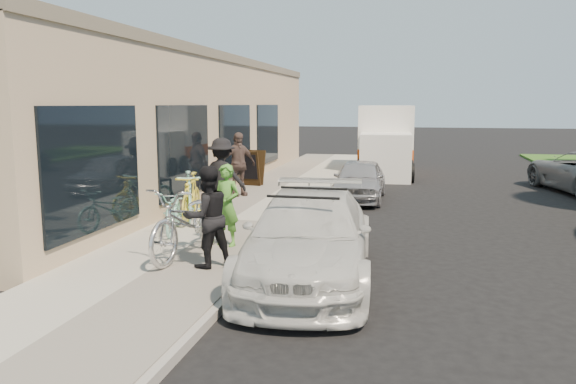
{
  "coord_description": "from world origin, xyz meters",
  "views": [
    {
      "loc": [
        1.99,
        -8.82,
        2.72
      ],
      "look_at": [
        -0.35,
        1.59,
        1.05
      ],
      "focal_mm": 35.0,
      "sensor_mm": 36.0,
      "label": 1
    }
  ],
  "objects_px": {
    "bike_rack": "(188,194)",
    "man_standing": "(207,217)",
    "cruiser_bike_c": "(191,197)",
    "cruiser_bike_a": "(189,196)",
    "sandwich_board": "(252,168)",
    "moving_truck": "(385,144)",
    "sedan_white": "(309,237)",
    "woman_rider": "(226,205)",
    "tandem_bike": "(189,221)",
    "bystander_a": "(222,176)",
    "sedan_silver": "(359,180)",
    "bystander_b": "(238,164)",
    "cruiser_bike_b": "(174,211)"
  },
  "relations": [
    {
      "from": "sedan_silver",
      "to": "cruiser_bike_c",
      "type": "height_order",
      "value": "cruiser_bike_c"
    },
    {
      "from": "sandwich_board",
      "to": "cruiser_bike_c",
      "type": "distance_m",
      "value": 5.63
    },
    {
      "from": "cruiser_bike_a",
      "to": "bystander_b",
      "type": "xyz_separation_m",
      "value": [
        0.06,
        3.43,
        0.36
      ]
    },
    {
      "from": "bike_rack",
      "to": "cruiser_bike_a",
      "type": "distance_m",
      "value": 0.54
    },
    {
      "from": "bike_rack",
      "to": "sandwich_board",
      "type": "xyz_separation_m",
      "value": [
        0.09,
        5.01,
        0.07
      ]
    },
    {
      "from": "man_standing",
      "to": "cruiser_bike_b",
      "type": "bearing_deg",
      "value": -98.57
    },
    {
      "from": "moving_truck",
      "to": "cruiser_bike_c",
      "type": "height_order",
      "value": "moving_truck"
    },
    {
      "from": "bystander_a",
      "to": "bystander_b",
      "type": "bearing_deg",
      "value": -75.59
    },
    {
      "from": "sandwich_board",
      "to": "man_standing",
      "type": "distance_m",
      "value": 9.11
    },
    {
      "from": "moving_truck",
      "to": "man_standing",
      "type": "xyz_separation_m",
      "value": [
        -2.05,
        -14.22,
        -0.22
      ]
    },
    {
      "from": "sedan_white",
      "to": "cruiser_bike_a",
      "type": "distance_m",
      "value": 4.66
    },
    {
      "from": "woman_rider",
      "to": "tandem_bike",
      "type": "bearing_deg",
      "value": -97.64
    },
    {
      "from": "bike_rack",
      "to": "cruiser_bike_a",
      "type": "bearing_deg",
      "value": -65.57
    },
    {
      "from": "woman_rider",
      "to": "cruiser_bike_b",
      "type": "distance_m",
      "value": 1.65
    },
    {
      "from": "moving_truck",
      "to": "woman_rider",
      "type": "xyz_separation_m",
      "value": [
        -2.2,
        -12.85,
        -0.28
      ]
    },
    {
      "from": "cruiser_bike_b",
      "to": "cruiser_bike_c",
      "type": "height_order",
      "value": "cruiser_bike_c"
    },
    {
      "from": "sedan_silver",
      "to": "cruiser_bike_b",
      "type": "relative_size",
      "value": 2.07
    },
    {
      "from": "woman_rider",
      "to": "moving_truck",
      "type": "bearing_deg",
      "value": 96.46
    },
    {
      "from": "cruiser_bike_a",
      "to": "bystander_b",
      "type": "relative_size",
      "value": 0.99
    },
    {
      "from": "bystander_a",
      "to": "bystander_b",
      "type": "distance_m",
      "value": 2.7
    },
    {
      "from": "man_standing",
      "to": "bystander_b",
      "type": "relative_size",
      "value": 0.9
    },
    {
      "from": "cruiser_bike_c",
      "to": "sedan_silver",
      "type": "bearing_deg",
      "value": 43.5
    },
    {
      "from": "sedan_silver",
      "to": "man_standing",
      "type": "xyz_separation_m",
      "value": [
        -1.67,
        -7.74,
        0.38
      ]
    },
    {
      "from": "bike_rack",
      "to": "man_standing",
      "type": "xyz_separation_m",
      "value": [
        1.96,
        -3.9,
        0.31
      ]
    },
    {
      "from": "woman_rider",
      "to": "man_standing",
      "type": "height_order",
      "value": "man_standing"
    },
    {
      "from": "bike_rack",
      "to": "cruiser_bike_c",
      "type": "bearing_deg",
      "value": -61.66
    },
    {
      "from": "cruiser_bike_a",
      "to": "cruiser_bike_c",
      "type": "bearing_deg",
      "value": -72.66
    },
    {
      "from": "sandwich_board",
      "to": "bystander_a",
      "type": "height_order",
      "value": "bystander_a"
    },
    {
      "from": "cruiser_bike_c",
      "to": "bike_rack",
      "type": "bearing_deg",
      "value": 108.33
    },
    {
      "from": "bike_rack",
      "to": "cruiser_bike_c",
      "type": "relative_size",
      "value": 0.47
    },
    {
      "from": "cruiser_bike_c",
      "to": "bystander_a",
      "type": "bearing_deg",
      "value": 55.52
    },
    {
      "from": "bike_rack",
      "to": "bystander_b",
      "type": "relative_size",
      "value": 0.46
    },
    {
      "from": "sedan_white",
      "to": "cruiser_bike_c",
      "type": "height_order",
      "value": "sedan_white"
    },
    {
      "from": "cruiser_bike_a",
      "to": "cruiser_bike_c",
      "type": "xyz_separation_m",
      "value": [
        0.11,
        -0.13,
        -0.0
      ]
    },
    {
      "from": "sedan_white",
      "to": "man_standing",
      "type": "bearing_deg",
      "value": -179.03
    },
    {
      "from": "sandwich_board",
      "to": "moving_truck",
      "type": "distance_m",
      "value": 6.62
    },
    {
      "from": "tandem_bike",
      "to": "man_standing",
      "type": "height_order",
      "value": "man_standing"
    },
    {
      "from": "sandwich_board",
      "to": "woman_rider",
      "type": "height_order",
      "value": "woman_rider"
    },
    {
      "from": "bystander_a",
      "to": "sedan_silver",
      "type": "bearing_deg",
      "value": -124.37
    },
    {
      "from": "tandem_bike",
      "to": "bystander_b",
      "type": "bearing_deg",
      "value": 107.58
    },
    {
      "from": "bike_rack",
      "to": "cruiser_bike_a",
      "type": "relative_size",
      "value": 0.46
    },
    {
      "from": "sandwich_board",
      "to": "tandem_bike",
      "type": "height_order",
      "value": "tandem_bike"
    },
    {
      "from": "sedan_white",
      "to": "woman_rider",
      "type": "distance_m",
      "value": 2.14
    },
    {
      "from": "bystander_a",
      "to": "cruiser_bike_c",
      "type": "bearing_deg",
      "value": 70.22
    },
    {
      "from": "bike_rack",
      "to": "cruiser_bike_b",
      "type": "height_order",
      "value": "cruiser_bike_b"
    },
    {
      "from": "bike_rack",
      "to": "sedan_white",
      "type": "height_order",
      "value": "sedan_white"
    },
    {
      "from": "sedan_white",
      "to": "bystander_b",
      "type": "xyz_separation_m",
      "value": [
        -3.28,
        6.67,
        0.37
      ]
    },
    {
      "from": "bike_rack",
      "to": "woman_rider",
      "type": "distance_m",
      "value": 3.13
    },
    {
      "from": "bike_rack",
      "to": "bystander_b",
      "type": "distance_m",
      "value": 2.98
    },
    {
      "from": "sedan_white",
      "to": "woman_rider",
      "type": "xyz_separation_m",
      "value": [
        -1.76,
        1.2,
        0.22
      ]
    }
  ]
}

